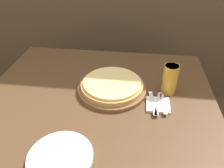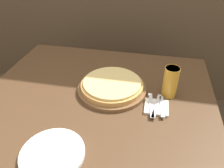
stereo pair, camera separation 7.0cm
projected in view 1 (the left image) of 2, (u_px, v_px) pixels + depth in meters
name	position (u px, v px, depth m)	size (l,w,h in m)	color
dining_table	(99.00, 147.00, 1.28)	(1.17, 1.07, 0.71)	#4C331E
pizza_on_board	(112.00, 86.00, 1.12)	(0.35, 0.35, 0.06)	brown
beer_glass	(170.00, 78.00, 1.08)	(0.07, 0.07, 0.16)	gold
dinner_plate	(60.00, 157.00, 0.79)	(0.24, 0.24, 0.02)	silver
napkin_stack	(158.00, 105.00, 1.03)	(0.11, 0.11, 0.01)	silver
fork	(153.00, 103.00, 1.03)	(0.04, 0.17, 0.00)	silver
dinner_knife	(158.00, 103.00, 1.03)	(0.04, 0.17, 0.00)	silver
spoon	(164.00, 104.00, 1.03)	(0.03, 0.15, 0.00)	silver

